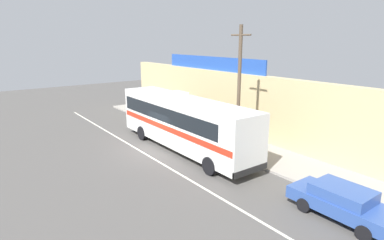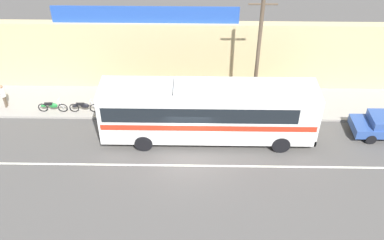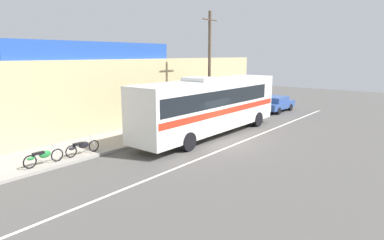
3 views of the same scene
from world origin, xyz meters
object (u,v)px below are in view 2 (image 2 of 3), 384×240
at_px(motorcycle_green, 84,106).
at_px(utility_pole, 258,58).
at_px(pedestrian_far_right, 3,94).
at_px(intercity_bus, 207,110).
at_px(motorcycle_black, 52,106).

bearing_deg(motorcycle_green, utility_pole, -0.55).
bearing_deg(pedestrian_far_right, utility_pole, -2.25).
xyz_separation_m(motorcycle_green, pedestrian_far_right, (-5.23, 0.53, 0.53)).
height_order(intercity_bus, utility_pole, utility_pole).
bearing_deg(motorcycle_black, motorcycle_green, 0.22).
distance_m(intercity_bus, motorcycle_green, 8.29).
height_order(motorcycle_green, pedestrian_far_right, pedestrian_far_right).
xyz_separation_m(utility_pole, pedestrian_far_right, (-16.01, 0.63, -3.18)).
height_order(motorcycle_black, motorcycle_green, same).
height_order(utility_pole, motorcycle_green, utility_pole).
bearing_deg(motorcycle_black, utility_pole, -0.42).
relative_size(utility_pole, motorcycle_black, 4.20).
relative_size(motorcycle_green, pedestrian_far_right, 1.17).
bearing_deg(motorcycle_green, motorcycle_black, -179.78).
bearing_deg(intercity_bus, utility_pole, 36.66).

